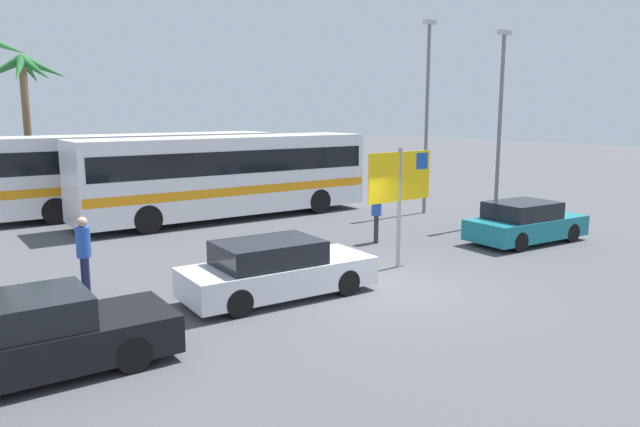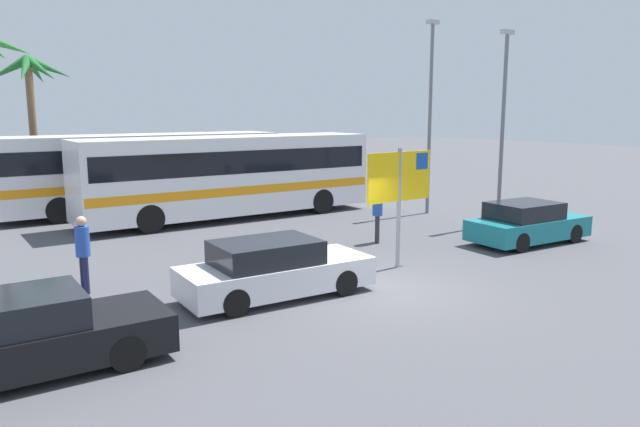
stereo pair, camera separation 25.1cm
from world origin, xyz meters
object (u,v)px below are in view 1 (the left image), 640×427
Objects in this scene: car_teal at (525,223)px; pedestrian_by_bus at (84,249)px; ferry_sign at (401,181)px; pedestrian_crossing_lot at (376,209)px; bus_front_coach at (226,173)px; car_white at (276,270)px; bus_rear_coach at (139,168)px; car_black at (24,339)px.

car_teal is 2.27× the size of pedestrian_by_bus.
ferry_sign reaches higher than pedestrian_crossing_lot.
ferry_sign is at bearing -86.98° from bus_front_coach.
car_teal is at bearing -58.24° from bus_front_coach.
ferry_sign is (0.49, -9.29, 0.54)m from bus_front_coach.
car_teal is at bearing -18.73° from pedestrian_by_bus.
pedestrian_by_bus is (-3.45, 2.69, 0.44)m from car_white.
ferry_sign is 1.77× the size of pedestrian_by_bus.
ferry_sign reaches higher than pedestrian_by_bus.
bus_rear_coach reaches higher than car_black.
ferry_sign is at bearing -25.21° from pedestrian_by_bus.
bus_front_coach is at bearing -59.27° from bus_rear_coach.
pedestrian_by_bus is (-4.88, -10.64, -0.71)m from bus_rear_coach.
car_white is at bearing -175.27° from car_teal.
bus_front_coach is 2.80× the size of car_teal.
pedestrian_by_bus is (-7.55, 2.31, -1.25)m from ferry_sign.
bus_front_coach is 2.55× the size of car_black.
bus_front_coach is at bearing 51.70° from car_black.
ferry_sign is 4.45m from car_white.
bus_rear_coach is 16.13m from car_black.
pedestrian_crossing_lot is at bearing -68.33° from bus_rear_coach.
bus_front_coach reaches higher than car_black.
pedestrian_crossing_lot is (5.53, 3.02, 0.44)m from car_white.
bus_rear_coach is 2.60× the size of car_white.
bus_rear_coach is 13.24m from ferry_sign.
car_black is at bearing -172.65° from ferry_sign.
car_white and car_teal have the same top height.
car_black is 4.40m from pedestrian_by_bus.
pedestrian_crossing_lot reaches higher than car_teal.
bus_rear_coach is at bearing 66.14° from car_black.
ferry_sign reaches higher than car_white.
pedestrian_crossing_lot is at bearing -6.12° from pedestrian_by_bus.
bus_rear_coach is 11.73m from pedestrian_by_bus.
ferry_sign is 1.76× the size of pedestrian_crossing_lot.
bus_front_coach is 9.32m from ferry_sign.
car_teal is (5.31, -0.08, -1.69)m from ferry_sign.
bus_front_coach is 6.34× the size of pedestrian_crossing_lot.
pedestrian_by_bus is at bearing 172.37° from car_teal.
pedestrian_by_bus is (-12.86, 2.40, 0.44)m from car_teal.
car_teal is at bearing 179.66° from pedestrian_crossing_lot.
ferry_sign reaches higher than bus_front_coach.
bus_rear_coach is at bearing 124.38° from car_teal.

